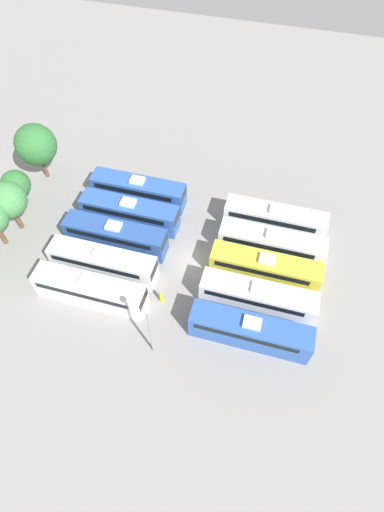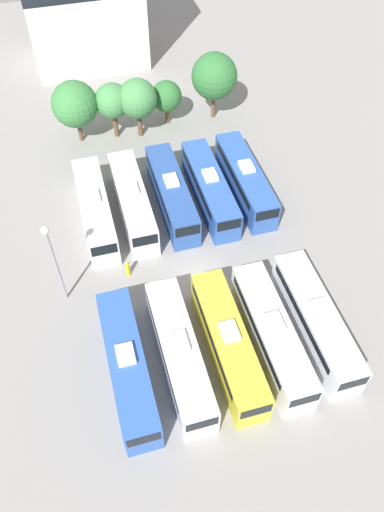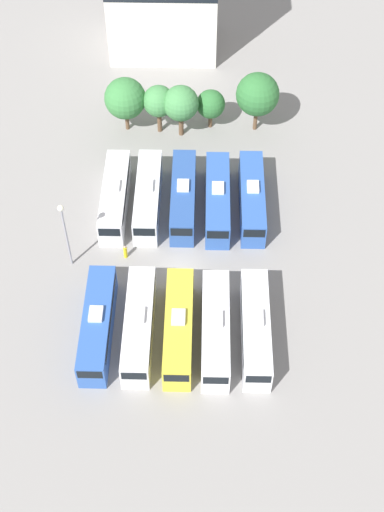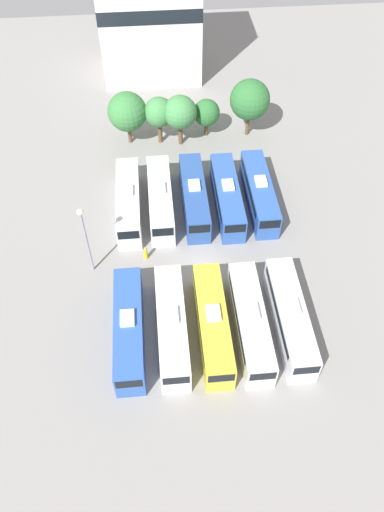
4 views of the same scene
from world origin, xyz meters
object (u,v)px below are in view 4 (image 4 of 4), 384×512
object	(u,v)px
bus_3	(250,321)
tree_2	(180,113)
bus_6	(160,199)
tree_1	(159,112)
worker_person	(146,253)
depot_building	(149,8)
tree_3	(206,113)
tree_4	(250,100)
tree_0	(127,112)
bus_2	(213,323)
light_pole	(84,231)
bus_7	(194,196)
bus_8	(227,195)
bus_4	(290,316)
bus_0	(129,328)
bus_5	(129,201)
bus_9	(259,192)
bus_1	(172,325)

from	to	relation	value
bus_3	tree_2	bearing A→B (deg)	98.00
bus_6	tree_1	distance (m)	12.45
worker_person	depot_building	xyz separation A→B (m)	(2.21, 35.82, 8.38)
tree_3	bus_6	bearing A→B (deg)	-116.11
tree_3	tree_4	world-z (taller)	tree_4
tree_0	bus_2	bearing A→B (deg)	-76.46
light_pole	tree_4	world-z (taller)	light_pole
tree_4	bus_7	bearing A→B (deg)	-122.01
bus_8	tree_3	distance (m)	13.35
tree_0	depot_building	world-z (taller)	depot_building
bus_8	tree_2	bearing A→B (deg)	109.23
bus_4	depot_building	xyz separation A→B (m)	(-10.17, 45.04, 7.47)
tree_1	tree_3	bearing A→B (deg)	8.47
tree_3	depot_building	xyz separation A→B (m)	(-6.03, 15.96, 5.91)
light_pole	bus_3	bearing A→B (deg)	-31.07
depot_building	tree_2	bearing A→B (deg)	-81.14
bus_6	bus_8	world-z (taller)	same
bus_0	bus_5	xyz separation A→B (m)	(0.12, 15.82, 0.00)
tree_4	tree_0	bearing A→B (deg)	-178.92
tree_4	bus_4	bearing A→B (deg)	-92.05
bus_2	bus_8	world-z (taller)	same
bus_3	bus_4	distance (m)	3.55
bus_7	tree_2	world-z (taller)	tree_2
bus_6	tree_4	xyz separation A→B (m)	(11.56, 12.75, 3.24)
worker_person	tree_3	bearing A→B (deg)	67.47
bus_4	bus_0	bearing A→B (deg)	179.47
bus_0	tree_3	distance (m)	30.64
bus_6	bus_9	world-z (taller)	same
bus_0	bus_8	distance (m)	19.02
bus_1	bus_4	xyz separation A→B (m)	(10.36, -0.09, 0.00)
bus_3	bus_7	bearing A→B (deg)	101.58
light_pole	bus_9	bearing A→B (deg)	23.73
bus_8	tree_3	bearing A→B (deg)	93.45
bus_8	light_pole	bearing A→B (deg)	-152.01
bus_0	tree_2	xyz separation A→B (m)	(6.59, 27.52, 2.74)
bus_5	tree_3	xyz separation A→B (m)	(9.79, 13.14, 1.56)
bus_7	light_pole	distance (m)	13.83
worker_person	tree_2	size ratio (longest dim) A/B	0.25
bus_9	bus_7	bearing A→B (deg)	179.82
light_pole	tree_3	xyz separation A→B (m)	(13.46, 20.81, -2.30)
bus_8	worker_person	distance (m)	11.24
bus_3	tree_0	distance (m)	30.56
bus_4	bus_5	distance (m)	21.17
tree_0	bus_4	bearing A→B (deg)	-64.34
bus_3	light_pole	bearing A→B (deg)	148.93
bus_8	tree_1	xyz separation A→B (m)	(-6.60, 12.37, 2.54)
bus_2	tree_0	size ratio (longest dim) A/B	1.67
bus_4	bus_7	xyz separation A→B (m)	(-6.89, 16.12, 0.00)
light_pole	tree_2	bearing A→B (deg)	62.39
tree_0	tree_4	bearing A→B (deg)	1.08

